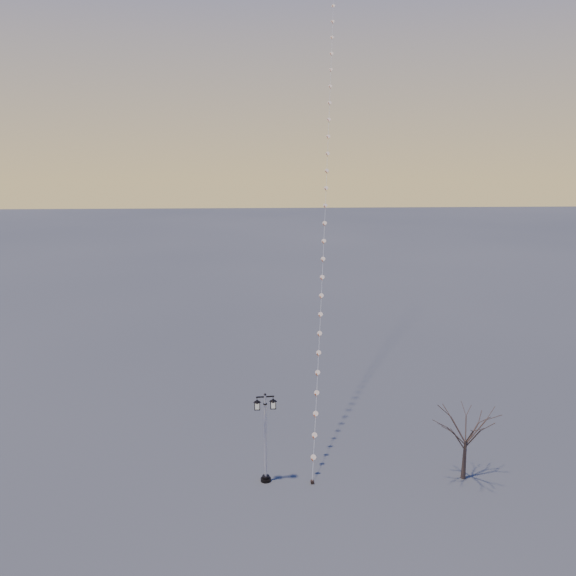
{
  "coord_description": "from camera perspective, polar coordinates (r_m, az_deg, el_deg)",
  "views": [
    {
      "loc": [
        -2.38,
        -29.03,
        17.46
      ],
      "look_at": [
        -0.71,
        4.83,
        9.59
      ],
      "focal_mm": 38.06,
      "sensor_mm": 36.0,
      "label": 1
    }
  ],
  "objects": [
    {
      "name": "bare_tree",
      "position": [
        34.51,
        16.32,
        -12.66
      ],
      "size": [
        2.42,
        2.42,
        4.02
      ],
      "rotation": [
        0.0,
        0.0,
        -0.04
      ],
      "color": "#402F25",
      "rests_on": "ground"
    },
    {
      "name": "kite_train",
      "position": [
        46.03,
        3.81,
        17.12
      ],
      "size": [
        5.5,
        33.6,
        41.69
      ],
      "rotation": [
        0.0,
        0.0,
        0.1
      ],
      "color": "black",
      "rests_on": "ground"
    },
    {
      "name": "street_lamp",
      "position": [
        32.96,
        -2.12,
        -13.4
      ],
      "size": [
        1.27,
        0.56,
        5.02
      ],
      "rotation": [
        0.0,
        0.0,
        0.1
      ],
      "color": "black",
      "rests_on": "ground"
    },
    {
      "name": "ground",
      "position": [
        33.96,
        1.67,
        -17.88
      ],
      "size": [
        300.0,
        300.0,
        0.0
      ],
      "primitive_type": "plane",
      "color": "#464847",
      "rests_on": "ground"
    }
  ]
}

